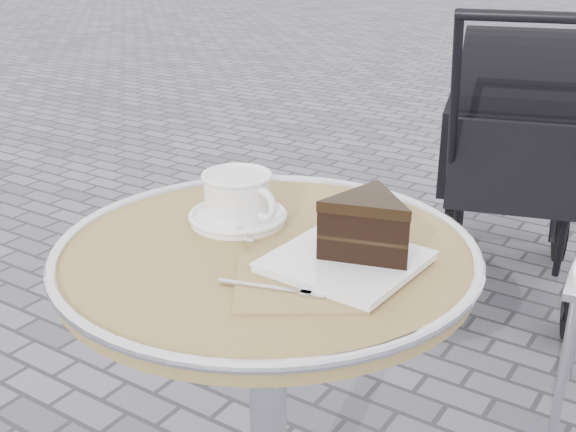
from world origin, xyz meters
The scene contains 4 objects.
cafe_table centered at (0.00, 0.00, 0.57)m, with size 0.72×0.72×0.74m.
cappuccino_set centered at (-0.11, 0.07, 0.77)m, with size 0.18×0.18×0.09m.
cake_plate_set centered at (0.16, 0.03, 0.78)m, with size 0.29×0.35×0.12m.
baby_stroller centered at (-0.02, 1.55, 0.47)m, with size 0.72×1.08×1.04m.
Camera 1 is at (0.64, -0.90, 1.24)m, focal length 45.00 mm.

